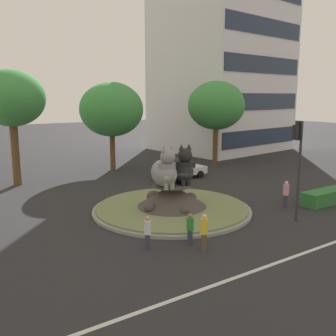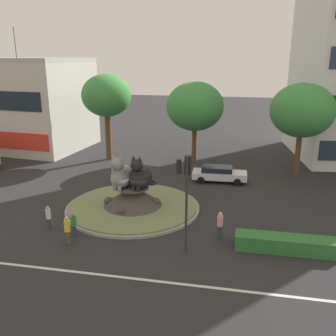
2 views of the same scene
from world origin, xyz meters
name	(u,v)px [view 1 (image 1 of 2)]	position (x,y,z in m)	size (l,w,h in m)	color
ground_plane	(172,211)	(0.00, 0.00, 0.00)	(160.00, 160.00, 0.00)	#28282B
lane_centreline	(284,260)	(0.00, -8.68, 0.00)	(112.00, 0.20, 0.01)	silver
roundabout_island	(172,202)	(0.00, 0.01, 0.57)	(9.78, 9.78, 1.68)	gray
cat_statue_grey	(165,171)	(-0.70, -0.27, 2.63)	(2.09, 2.70, 2.59)	gray
cat_statue_black	(182,169)	(0.66, -0.15, 2.60)	(1.99, 2.49, 2.52)	black
traffic_light_mast	(298,149)	(4.69, -5.48, 4.13)	(0.76, 0.49, 5.67)	#2D2D33
office_tower	(222,51)	(21.13, 19.50, 12.72)	(16.46, 14.83, 25.44)	silver
clipped_hedge_strip	(334,195)	(10.40, -4.31, 0.45)	(5.81, 1.20, 0.90)	#2D7033
broadleaf_tree_behind_island	(216,106)	(12.83, 10.85, 6.05)	(5.76, 5.76, 8.52)	brown
second_tree_near_tower	(111,110)	(2.71, 14.02, 5.76)	(5.95, 5.95, 8.30)	brown
third_tree_left	(11,99)	(-6.38, 12.63, 6.79)	(5.14, 5.14, 9.04)	brown
pedestrian_white_shirt	(147,232)	(-4.34, -4.36, 0.86)	(0.31, 0.31, 1.62)	#33384C
pedestrian_yellow_shirt	(204,231)	(-2.27, -5.95, 0.95)	(0.35, 0.35, 1.79)	brown
pedestrian_pink_shirt	(286,193)	(6.54, -3.37, 0.89)	(0.36, 0.36, 1.70)	#33384C
pedestrian_green_shirt	(190,228)	(-2.33, -4.96, 0.81)	(0.34, 0.34, 1.54)	#33384C
sedan_on_far_lane	(179,170)	(5.79, 7.33, 0.75)	(4.80, 2.03, 1.40)	silver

